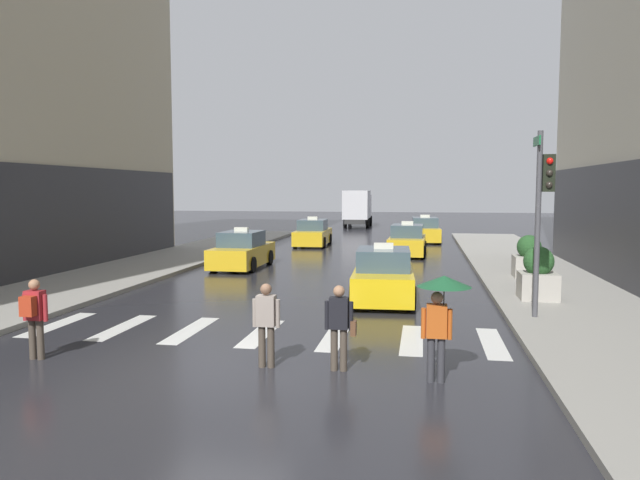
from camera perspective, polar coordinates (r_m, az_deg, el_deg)
The scene contains 15 objects.
ground_plane at distance 11.73m, azimuth -9.72°, elevation -12.32°, with size 160.00×160.00×0.00m, color #26262B.
crosswalk_markings at distance 14.49m, azimuth -5.70°, elevation -8.92°, with size 11.30×2.80×0.01m.
traffic_light_pole at distance 16.18m, azimuth 20.69°, elevation 3.87°, with size 0.44×0.84×4.80m.
taxi_lead at distance 18.65m, azimuth 6.14°, elevation -3.56°, with size 2.09×4.61×1.80m.
taxi_second at distance 26.28m, azimuth -7.51°, elevation -1.11°, with size 1.97×4.56×1.80m.
taxi_third at distance 31.33m, azimuth 8.42°, elevation -0.15°, with size 2.02×4.58×1.80m.
taxi_fourth at distance 36.20m, azimuth -0.69°, elevation 0.58°, with size 2.01×4.58×1.80m.
taxi_fifth at distance 39.43m, azimuth 10.07°, elevation 0.86°, with size 2.12×4.63×1.80m.
box_truck at distance 54.28m, azimuth 3.66°, elevation 3.20°, with size 2.44×7.60×3.35m.
pedestrian_with_umbrella at distance 10.76m, azimuth 11.64°, elevation -5.62°, with size 0.96×0.96×1.94m.
pedestrian_with_backpack at distance 13.36m, azimuth -25.87°, elevation -6.33°, with size 0.55×0.43×1.65m.
pedestrian_with_handbag at distance 11.34m, azimuth 1.91°, elevation -7.98°, with size 0.60×0.24×1.65m.
pedestrian_plain_coat at distance 11.59m, azimuth -5.21°, elevation -7.68°, with size 0.55×0.24×1.65m.
planter_near_corner at distance 19.04m, azimuth 20.31°, elevation -3.21°, with size 1.10×1.10×1.60m.
planter_mid_block at distance 23.63m, azimuth 19.50°, elevation -1.66°, with size 1.10×1.10×1.60m.
Camera 1 is at (3.80, -10.55, 3.46)m, focal length 33.16 mm.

